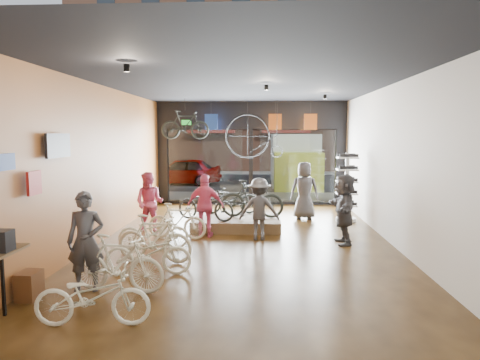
# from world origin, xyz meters

# --- Properties ---
(ground_plane) EXTENTS (7.00, 12.00, 0.04)m
(ground_plane) POSITION_xyz_m (0.00, 0.00, -0.02)
(ground_plane) COLOR black
(ground_plane) RESTS_ON ground
(ceiling) EXTENTS (7.00, 12.00, 0.04)m
(ceiling) POSITION_xyz_m (0.00, 0.00, 3.82)
(ceiling) COLOR black
(ceiling) RESTS_ON ground
(wall_left) EXTENTS (0.04, 12.00, 3.80)m
(wall_left) POSITION_xyz_m (-3.52, 0.00, 1.90)
(wall_left) COLOR #955721
(wall_left) RESTS_ON ground
(wall_right) EXTENTS (0.04, 12.00, 3.80)m
(wall_right) POSITION_xyz_m (3.52, 0.00, 1.90)
(wall_right) COLOR beige
(wall_right) RESTS_ON ground
(wall_back) EXTENTS (7.00, 0.04, 3.80)m
(wall_back) POSITION_xyz_m (0.00, -6.02, 1.90)
(wall_back) COLOR beige
(wall_back) RESTS_ON ground
(storefront) EXTENTS (7.00, 0.26, 3.80)m
(storefront) POSITION_xyz_m (0.00, 6.00, 1.90)
(storefront) COLOR black
(storefront) RESTS_ON ground
(exit_sign) EXTENTS (0.35, 0.06, 0.18)m
(exit_sign) POSITION_xyz_m (-2.40, 5.88, 3.05)
(exit_sign) COLOR #198C26
(exit_sign) RESTS_ON storefront
(street_road) EXTENTS (30.00, 18.00, 0.02)m
(street_road) POSITION_xyz_m (0.00, 15.00, -0.01)
(street_road) COLOR black
(street_road) RESTS_ON ground
(sidewalk_near) EXTENTS (30.00, 2.40, 0.12)m
(sidewalk_near) POSITION_xyz_m (0.00, 7.20, 0.06)
(sidewalk_near) COLOR slate
(sidewalk_near) RESTS_ON ground
(sidewalk_far) EXTENTS (30.00, 2.00, 0.12)m
(sidewalk_far) POSITION_xyz_m (0.00, 19.00, 0.06)
(sidewalk_far) COLOR slate
(sidewalk_far) RESTS_ON ground
(opposite_building) EXTENTS (26.00, 5.00, 14.00)m
(opposite_building) POSITION_xyz_m (0.00, 21.50, 7.00)
(opposite_building) COLOR brown
(opposite_building) RESTS_ON ground
(street_car) EXTENTS (4.13, 1.66, 1.41)m
(street_car) POSITION_xyz_m (-3.77, 12.00, 0.70)
(street_car) COLOR gray
(street_car) RESTS_ON street_road
(box_truck) EXTENTS (2.22, 6.66, 2.62)m
(box_truck) POSITION_xyz_m (2.03, 11.00, 1.31)
(box_truck) COLOR silver
(box_truck) RESTS_ON street_road
(floor_bike_0) EXTENTS (1.61, 0.68, 0.83)m
(floor_bike_0) POSITION_xyz_m (-1.89, -4.50, 0.41)
(floor_bike_0) COLOR silver
(floor_bike_0) RESTS_ON ground_plane
(floor_bike_1) EXTENTS (1.66, 0.67, 0.97)m
(floor_bike_1) POSITION_xyz_m (-1.97, -3.23, 0.49)
(floor_bike_1) COLOR silver
(floor_bike_1) RESTS_ON ground_plane
(floor_bike_2) EXTENTS (1.65, 0.72, 0.84)m
(floor_bike_2) POSITION_xyz_m (-1.70, -2.35, 0.42)
(floor_bike_2) COLOR silver
(floor_bike_2) RESTS_ON ground_plane
(floor_bike_3) EXTENTS (1.69, 0.76, 0.98)m
(floor_bike_3) POSITION_xyz_m (-1.79, -1.54, 0.49)
(floor_bike_3) COLOR silver
(floor_bike_3) RESTS_ON ground_plane
(floor_bike_4) EXTENTS (1.63, 0.80, 0.82)m
(floor_bike_4) POSITION_xyz_m (-2.05, -0.59, 0.41)
(floor_bike_4) COLOR silver
(floor_bike_4) RESTS_ON ground_plane
(floor_bike_5) EXTENTS (1.55, 0.62, 0.91)m
(floor_bike_5) POSITION_xyz_m (-1.71, 0.40, 0.45)
(floor_bike_5) COLOR silver
(floor_bike_5) RESTS_ON ground_plane
(display_platform) EXTENTS (2.40, 1.80, 0.30)m
(display_platform) POSITION_xyz_m (-0.28, 1.80, 0.15)
(display_platform) COLOR #4B3B1F
(display_platform) RESTS_ON ground_plane
(display_bike_left) EXTENTS (1.76, 1.12, 0.87)m
(display_bike_left) POSITION_xyz_m (-1.10, 1.31, 0.74)
(display_bike_left) COLOR black
(display_bike_left) RESTS_ON display_platform
(display_bike_mid) EXTENTS (1.79, 0.69, 1.05)m
(display_bike_mid) POSITION_xyz_m (0.14, 1.76, 0.82)
(display_bike_mid) COLOR black
(display_bike_mid) RESTS_ON display_platform
(display_bike_right) EXTENTS (1.74, 0.79, 0.88)m
(display_bike_right) POSITION_xyz_m (-0.50, 2.31, 0.74)
(display_bike_right) COLOR black
(display_bike_right) RESTS_ON display_platform
(customer_0) EXTENTS (0.65, 0.47, 1.68)m
(customer_0) POSITION_xyz_m (-2.52, -3.17, 0.84)
(customer_0) COLOR #3F3F44
(customer_0) RESTS_ON ground_plane
(customer_1) EXTENTS (0.87, 0.72, 1.62)m
(customer_1) POSITION_xyz_m (-2.55, 1.02, 0.81)
(customer_1) COLOR #CC4C72
(customer_1) RESTS_ON ground_plane
(customer_2) EXTENTS (0.99, 0.51, 1.61)m
(customer_2) POSITION_xyz_m (-1.02, 0.67, 0.81)
(customer_2) COLOR #CC4C72
(customer_2) RESTS_ON ground_plane
(customer_3) EXTENTS (1.00, 0.59, 1.54)m
(customer_3) POSITION_xyz_m (0.34, 0.46, 0.77)
(customer_3) COLOR #3F3F44
(customer_3) RESTS_ON ground_plane
(customer_4) EXTENTS (0.91, 0.63, 1.78)m
(customer_4) POSITION_xyz_m (1.72, 3.11, 0.89)
(customer_4) COLOR #3F3F44
(customer_4) RESTS_ON ground_plane
(customer_5) EXTENTS (0.51, 1.56, 1.68)m
(customer_5) POSITION_xyz_m (2.36, 0.14, 0.84)
(customer_5) COLOR #3F3F44
(customer_5) RESTS_ON ground_plane
(sunglasses_rack) EXTENTS (0.71, 0.63, 2.06)m
(sunglasses_rack) POSITION_xyz_m (2.95, 2.85, 1.03)
(sunglasses_rack) COLOR white
(sunglasses_rack) RESTS_ON ground_plane
(wall_merch) EXTENTS (0.40, 2.40, 2.60)m
(wall_merch) POSITION_xyz_m (-3.38, -3.50, 1.30)
(wall_merch) COLOR navy
(wall_merch) RESTS_ON wall_left
(penny_farthing) EXTENTS (1.92, 0.06, 1.53)m
(penny_farthing) POSITION_xyz_m (0.23, 4.87, 2.50)
(penny_farthing) COLOR black
(penny_farthing) RESTS_ON ceiling
(hung_bike) EXTENTS (1.64, 0.75, 0.95)m
(hung_bike) POSITION_xyz_m (-2.15, 4.20, 2.93)
(hung_bike) COLOR black
(hung_bike) RESTS_ON ceiling
(jersey_left) EXTENTS (0.45, 0.03, 0.55)m
(jersey_left) POSITION_xyz_m (-1.40, 5.20, 3.05)
(jersey_left) COLOR #1E3F99
(jersey_left) RESTS_ON ceiling
(jersey_mid) EXTENTS (0.45, 0.03, 0.55)m
(jersey_mid) POSITION_xyz_m (0.87, 5.20, 3.05)
(jersey_mid) COLOR #CC5919
(jersey_mid) RESTS_ON ceiling
(jersey_right) EXTENTS (0.45, 0.03, 0.55)m
(jersey_right) POSITION_xyz_m (2.10, 5.20, 3.05)
(jersey_right) COLOR #CC5919
(jersey_right) RESTS_ON ceiling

